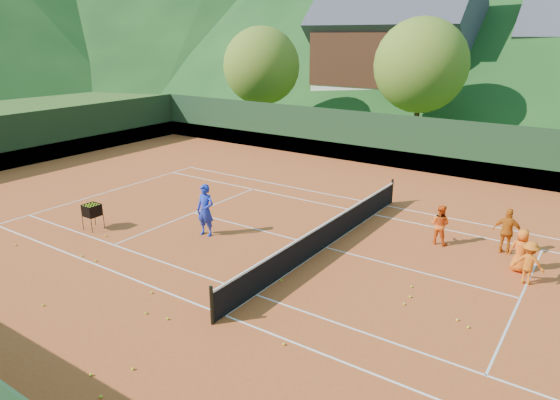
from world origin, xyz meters
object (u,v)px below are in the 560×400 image
Objects in this scene: coach at (205,210)px; ball_hopper at (92,211)px; student_c at (521,250)px; student_d at (529,263)px; student_b at (507,231)px; chalet_left at (394,53)px; tennis_net at (326,234)px; student_a at (440,224)px.

coach is 4.52m from ball_hopper.
student_c is 1.05× the size of student_d.
chalet_left reaches higher than student_b.
student_c reaches higher than tennis_net.
tennis_net is (-3.19, -2.61, -0.24)m from student_a.
ball_hopper is 33.93m from chalet_left.
student_d is (0.35, -0.75, -0.04)m from student_c.
student_c reaches higher than student_d.
coach is at bearing 4.81° from student_c.
chalet_left reaches higher than coach.
student_c is 0.12× the size of tennis_net.
student_c is 1.44× the size of ball_hopper.
student_d is 15.38m from ball_hopper.
student_c is at bearing -65.78° from student_d.
student_d is (1.00, -1.98, -0.13)m from student_b.
student_a is at bearing -28.33° from student_c.
student_d is 6.45m from tennis_net.
student_b is 31.37m from chalet_left.
student_d is at bearing -60.50° from chalet_left.
student_a is 0.12× the size of tennis_net.
student_b reaches higher than student_c.
tennis_net is at bearing 23.01° from ball_hopper.
chalet_left is at bearing 94.26° from coach.
student_b is 1.39m from student_c.
tennis_net is (4.27, 1.52, -0.49)m from coach.
ball_hopper is (-11.50, -6.14, 0.01)m from student_a.
chalet_left is (-5.73, 31.52, 4.64)m from coach.
student_a is 2.92m from student_c.
coach reaches higher than student_d.
chalet_left reaches higher than tennis_net.
student_b is 0.13× the size of tennis_net.
coach is 10.66m from student_b.
chalet_left is at bearing -73.75° from student_c.
student_c is (0.65, -1.22, -0.09)m from student_b.
student_c is at bearing -60.38° from chalet_left.
tennis_net is at bearing 13.57° from coach.
tennis_net is at bearing 42.80° from student_a.
student_c is at bearing 168.56° from student_a.
chalet_left is (-16.00, 28.15, 4.91)m from student_c.
student_d is at bearing 158.07° from student_a.
student_c is 15.30m from ball_hopper.
student_d is 0.10× the size of chalet_left.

